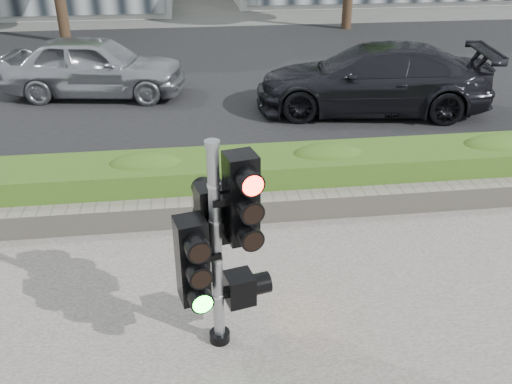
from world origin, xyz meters
TOP-DOWN VIEW (x-y plane):
  - ground at (0.00, 0.00)m, footprint 120.00×120.00m
  - road at (0.00, 10.00)m, footprint 60.00×13.00m
  - curb at (0.00, 3.15)m, footprint 60.00×0.25m
  - stone_wall at (0.00, 1.90)m, footprint 12.00×0.32m
  - hedge at (0.00, 2.55)m, footprint 12.00×1.00m
  - traffic_signal at (-0.34, -0.47)m, footprint 0.80×0.65m
  - car_silver at (-2.65, 8.18)m, footprint 4.36×2.29m
  - car_dark at (3.40, 6.28)m, footprint 5.22×2.81m

SIDE VIEW (x-z plane):
  - ground at x=0.00m, z-range 0.00..0.00m
  - road at x=0.00m, z-range 0.00..0.02m
  - curb at x=0.00m, z-range 0.00..0.12m
  - stone_wall at x=0.00m, z-range 0.03..0.37m
  - hedge at x=0.00m, z-range 0.03..0.71m
  - car_silver at x=-2.65m, z-range 0.02..1.43m
  - car_dark at x=3.40m, z-range 0.02..1.46m
  - traffic_signal at x=-0.34m, z-range 0.15..2.34m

